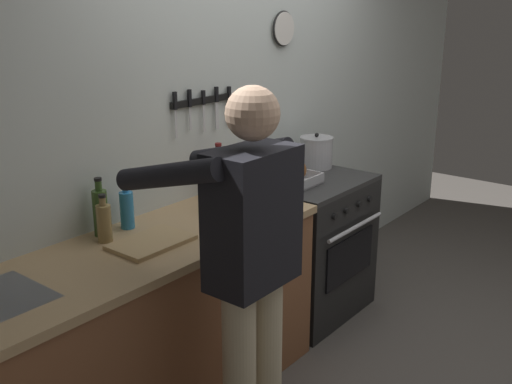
{
  "coord_description": "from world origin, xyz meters",
  "views": [
    {
      "loc": [
        -2.79,
        -0.99,
        1.94
      ],
      "look_at": [
        -0.49,
        0.85,
        1.01
      ],
      "focal_mm": 42.04,
      "sensor_mm": 36.0,
      "label": 1
    }
  ],
  "objects_px": {
    "cutting_board": "(151,242)",
    "bottle_olive_oil": "(100,211)",
    "person_cook": "(249,261)",
    "bottle_soy_sauce": "(209,197)",
    "bottle_dish_soap": "(127,209)",
    "bottle_vinegar": "(104,222)",
    "stove": "(307,246)",
    "bottle_wine_red": "(219,175)",
    "stock_pot": "(316,152)",
    "roasting_pan": "(291,174)"
  },
  "relations": [
    {
      "from": "person_cook",
      "to": "bottle_wine_red",
      "type": "bearing_deg",
      "value": -53.74
    },
    {
      "from": "cutting_board",
      "to": "bottle_wine_red",
      "type": "distance_m",
      "value": 0.75
    },
    {
      "from": "cutting_board",
      "to": "bottle_soy_sauce",
      "type": "distance_m",
      "value": 0.51
    },
    {
      "from": "cutting_board",
      "to": "bottle_vinegar",
      "type": "distance_m",
      "value": 0.24
    },
    {
      "from": "stock_pot",
      "to": "bottle_soy_sauce",
      "type": "height_order",
      "value": "stock_pot"
    },
    {
      "from": "stove",
      "to": "person_cook",
      "type": "distance_m",
      "value": 1.5
    },
    {
      "from": "stove",
      "to": "stock_pot",
      "type": "relative_size",
      "value": 3.86
    },
    {
      "from": "bottle_soy_sauce",
      "to": "bottle_dish_soap",
      "type": "distance_m",
      "value": 0.45
    },
    {
      "from": "stock_pot",
      "to": "bottle_soy_sauce",
      "type": "distance_m",
      "value": 1.11
    },
    {
      "from": "roasting_pan",
      "to": "bottle_dish_soap",
      "type": "height_order",
      "value": "bottle_dish_soap"
    },
    {
      "from": "bottle_olive_oil",
      "to": "bottle_wine_red",
      "type": "bearing_deg",
      "value": -3.7
    },
    {
      "from": "bottle_wine_red",
      "to": "bottle_dish_soap",
      "type": "bearing_deg",
      "value": 177.41
    },
    {
      "from": "stove",
      "to": "bottle_soy_sauce",
      "type": "distance_m",
      "value": 1.0
    },
    {
      "from": "person_cook",
      "to": "roasting_pan",
      "type": "xyz_separation_m",
      "value": [
        1.1,
        0.57,
        0.02
      ]
    },
    {
      "from": "bottle_wine_red",
      "to": "bottle_dish_soap",
      "type": "relative_size",
      "value": 1.34
    },
    {
      "from": "bottle_dish_soap",
      "to": "stove",
      "type": "bearing_deg",
      "value": -9.64
    },
    {
      "from": "person_cook",
      "to": "roasting_pan",
      "type": "relative_size",
      "value": 4.72
    },
    {
      "from": "bottle_vinegar",
      "to": "bottle_soy_sauce",
      "type": "height_order",
      "value": "bottle_vinegar"
    },
    {
      "from": "roasting_pan",
      "to": "bottle_vinegar",
      "type": "relative_size",
      "value": 1.56
    },
    {
      "from": "person_cook",
      "to": "stock_pot",
      "type": "xyz_separation_m",
      "value": [
        1.56,
        0.69,
        0.05
      ]
    },
    {
      "from": "roasting_pan",
      "to": "bottle_dish_soap",
      "type": "bearing_deg",
      "value": 168.93
    },
    {
      "from": "cutting_board",
      "to": "stove",
      "type": "bearing_deg",
      "value": 1.39
    },
    {
      "from": "bottle_dish_soap",
      "to": "bottle_wine_red",
      "type": "bearing_deg",
      "value": -2.59
    },
    {
      "from": "stove",
      "to": "bottle_wine_red",
      "type": "bearing_deg",
      "value": 163.58
    },
    {
      "from": "bottle_wine_red",
      "to": "bottle_dish_soap",
      "type": "height_order",
      "value": "bottle_wine_red"
    },
    {
      "from": "person_cook",
      "to": "stove",
      "type": "bearing_deg",
      "value": -78.78
    },
    {
      "from": "bottle_wine_red",
      "to": "bottle_soy_sauce",
      "type": "distance_m",
      "value": 0.25
    },
    {
      "from": "bottle_vinegar",
      "to": "bottle_olive_oil",
      "type": "height_order",
      "value": "bottle_olive_oil"
    },
    {
      "from": "bottle_olive_oil",
      "to": "cutting_board",
      "type": "bearing_deg",
      "value": -76.07
    },
    {
      "from": "person_cook",
      "to": "bottle_olive_oil",
      "type": "distance_m",
      "value": 0.82
    },
    {
      "from": "stock_pot",
      "to": "bottle_soy_sauce",
      "type": "relative_size",
      "value": 1.16
    },
    {
      "from": "bottle_vinegar",
      "to": "person_cook",
      "type": "bearing_deg",
      "value": -78.39
    },
    {
      "from": "stock_pot",
      "to": "bottle_dish_soap",
      "type": "bearing_deg",
      "value": 176.59
    },
    {
      "from": "bottle_wine_red",
      "to": "cutting_board",
      "type": "bearing_deg",
      "value": -162.74
    },
    {
      "from": "cutting_board",
      "to": "bottle_olive_oil",
      "type": "xyz_separation_m",
      "value": [
        -0.07,
        0.27,
        0.11
      ]
    },
    {
      "from": "stove",
      "to": "bottle_vinegar",
      "type": "relative_size",
      "value": 3.98
    },
    {
      "from": "cutting_board",
      "to": "bottle_olive_oil",
      "type": "bearing_deg",
      "value": 103.93
    },
    {
      "from": "bottle_olive_oil",
      "to": "stove",
      "type": "bearing_deg",
      "value": -9.55
    },
    {
      "from": "roasting_pan",
      "to": "bottle_wine_red",
      "type": "distance_m",
      "value": 0.48
    },
    {
      "from": "stove",
      "to": "cutting_board",
      "type": "height_order",
      "value": "cutting_board"
    },
    {
      "from": "stove",
      "to": "bottle_soy_sauce",
      "type": "height_order",
      "value": "bottle_soy_sauce"
    },
    {
      "from": "stock_pot",
      "to": "bottle_olive_oil",
      "type": "bearing_deg",
      "value": 176.15
    },
    {
      "from": "cutting_board",
      "to": "bottle_vinegar",
      "type": "height_order",
      "value": "bottle_vinegar"
    },
    {
      "from": "bottle_vinegar",
      "to": "bottle_wine_red",
      "type": "xyz_separation_m",
      "value": [
        0.81,
        0.03,
        0.04
      ]
    },
    {
      "from": "bottle_olive_oil",
      "to": "bottle_soy_sauce",
      "type": "bearing_deg",
      "value": -16.79
    },
    {
      "from": "person_cook",
      "to": "bottle_vinegar",
      "type": "distance_m",
      "value": 0.75
    },
    {
      "from": "bottle_vinegar",
      "to": "bottle_wine_red",
      "type": "bearing_deg",
      "value": 1.88
    },
    {
      "from": "cutting_board",
      "to": "bottle_olive_oil",
      "type": "height_order",
      "value": "bottle_olive_oil"
    },
    {
      "from": "stove",
      "to": "bottle_dish_soap",
      "type": "relative_size",
      "value": 3.83
    },
    {
      "from": "stock_pot",
      "to": "bottle_dish_soap",
      "type": "distance_m",
      "value": 1.53
    }
  ]
}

